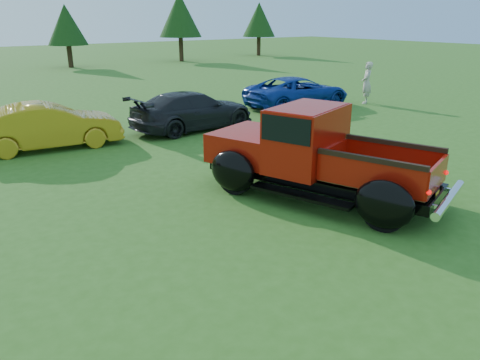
{
  "coord_description": "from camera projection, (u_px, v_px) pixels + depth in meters",
  "views": [
    {
      "loc": [
        -4.79,
        -5.74,
        3.57
      ],
      "look_at": [
        -0.43,
        0.2,
        0.98
      ],
      "focal_mm": 35.0,
      "sensor_mm": 36.0,
      "label": 1
    }
  ],
  "objects": [
    {
      "name": "show_car_grey",
      "position": [
        193.0,
        110.0,
        15.45
      ],
      "size": [
        4.4,
        2.03,
        1.25
      ],
      "primitive_type": "imported",
      "rotation": [
        0.0,
        0.0,
        1.64
      ],
      "color": "black",
      "rests_on": "ground"
    },
    {
      "name": "tree_mid_right",
      "position": [
        66.0,
        25.0,
        33.41
      ],
      "size": [
        2.82,
        2.82,
        4.4
      ],
      "color": "#332114",
      "rests_on": "ground"
    },
    {
      "name": "pickup_truck",
      "position": [
        306.0,
        153.0,
        9.71
      ],
      "size": [
        3.62,
        5.33,
        1.86
      ],
      "rotation": [
        0.0,
        0.0,
        0.33
      ],
      "color": "black",
      "rests_on": "ground"
    },
    {
      "name": "tree_far_east",
      "position": [
        259.0,
        20.0,
        43.75
      ],
      "size": [
        3.07,
        3.07,
        4.8
      ],
      "color": "#332114",
      "rests_on": "ground"
    },
    {
      "name": "show_car_yellow",
      "position": [
        49.0,
        126.0,
        13.16
      ],
      "size": [
        4.05,
        1.85,
        1.29
      ],
      "primitive_type": "imported",
      "rotation": [
        0.0,
        0.0,
        1.44
      ],
      "color": "#AB8316",
      "rests_on": "ground"
    },
    {
      "name": "spectator",
      "position": [
        367.0,
        83.0,
        19.93
      ],
      "size": [
        0.76,
        0.73,
        1.75
      ],
      "primitive_type": "imported",
      "rotation": [
        0.0,
        0.0,
        3.82
      ],
      "color": "#B0AA98",
      "rests_on": "ground"
    },
    {
      "name": "tree_east",
      "position": [
        180.0,
        15.0,
        37.83
      ],
      "size": [
        3.46,
        3.46,
        5.4
      ],
      "color": "#332114",
      "rests_on": "ground"
    },
    {
      "name": "show_car_blue",
      "position": [
        298.0,
        92.0,
        19.14
      ],
      "size": [
        4.59,
        2.28,
        1.25
      ],
      "primitive_type": "imported",
      "rotation": [
        0.0,
        0.0,
        1.52
      ],
      "color": "navy",
      "rests_on": "ground"
    },
    {
      "name": "ground",
      "position": [
        267.0,
        231.0,
        8.23
      ],
      "size": [
        120.0,
        120.0,
        0.0
      ],
      "primitive_type": "plane",
      "color": "#2C5919",
      "rests_on": "ground"
    }
  ]
}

